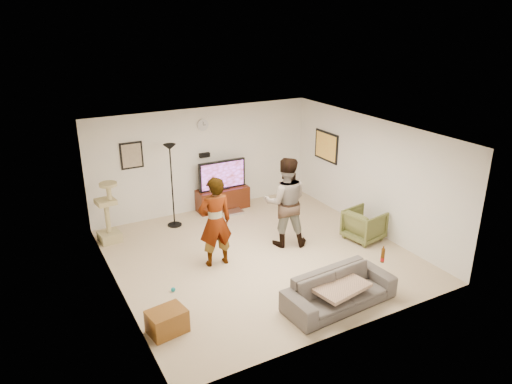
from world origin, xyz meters
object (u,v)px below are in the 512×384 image
floor_lamp (172,186)px  person_right (285,202)px  sofa (339,290)px  beer_bottle (383,256)px  tv_stand (223,199)px  cat_tree (107,212)px  side_table (167,321)px  armchair (364,225)px  person_left (215,222)px  tv (222,175)px

floor_lamp → person_right: (1.72, -1.97, -0.01)m
sofa → beer_bottle: size_ratio=7.70×
tv_stand → cat_tree: cat_tree is taller
beer_bottle → side_table: size_ratio=0.45×
beer_bottle → armchair: beer_bottle is taller
beer_bottle → armchair: 2.04m
floor_lamp → beer_bottle: (2.22, -4.29, -0.26)m
person_right → side_table: person_right is taller
person_right → beer_bottle: 2.38m
beer_bottle → side_table: (-3.61, 0.67, -0.50)m
cat_tree → person_left: size_ratio=0.75×
floor_lamp → cat_tree: size_ratio=1.44×
beer_bottle → tv_stand: bearing=100.4°
floor_lamp → cat_tree: 1.50m
cat_tree → beer_bottle: 5.58m
person_right → tv_stand: bearing=-56.8°
sofa → armchair: 2.60m
floor_lamp → sofa: 4.54m
armchair → tv_stand: bearing=23.4°
tv → beer_bottle: bearing=-79.6°
cat_tree → armchair: cat_tree is taller
person_left → side_table: size_ratio=3.17×
tv → person_left: size_ratio=0.67×
tv → side_table: bearing=-124.8°
cat_tree → sofa: 5.06m
tv → armchair: 3.57m
tv_stand → sofa: (-0.03, -4.64, 0.01)m
cat_tree → person_left: bearing=-51.1°
beer_bottle → tv: bearing=100.4°
cat_tree → person_right: bearing=-30.5°
sofa → side_table: (-2.72, 0.67, -0.10)m
cat_tree → beer_bottle: cat_tree is taller
floor_lamp → cat_tree: (-1.47, -0.10, -0.29)m
sofa → armchair: armchair is taller
armchair → side_table: (-4.69, -1.03, -0.15)m
tv_stand → person_left: 2.79m
person_right → armchair: bearing=-176.6°
tv → cat_tree: cat_tree is taller
beer_bottle → side_table: 3.70m
armchair → side_table: 4.81m
side_table → person_left: bearing=45.9°
armchair → floor_lamp: bearing=41.9°
tv → cat_tree: 2.89m
person_left → beer_bottle: 3.07m
floor_lamp → person_left: (0.12, -2.07, -0.07)m
tv → side_table: size_ratio=2.13×
tv_stand → side_table: tv_stand is taller
tv_stand → beer_bottle: 4.74m
floor_lamp → side_table: bearing=-110.9°
tv_stand → floor_lamp: floor_lamp is taller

